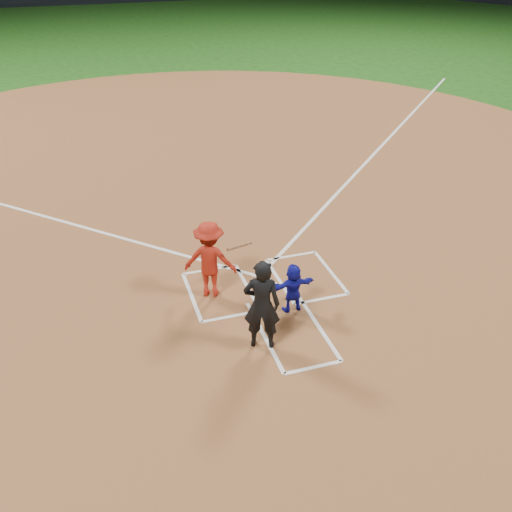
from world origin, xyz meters
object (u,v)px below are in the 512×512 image
object	(u,v)px
catcher	(293,288)
umpire	(262,305)
batter_at_plate	(210,260)
home_plate	(264,283)

from	to	relation	value
catcher	umpire	world-z (taller)	umpire
batter_at_plate	umpire	bearing A→B (deg)	-75.66
umpire	batter_at_plate	bearing A→B (deg)	-54.11
umpire	home_plate	bearing A→B (deg)	-87.87
home_plate	umpire	bearing A→B (deg)	70.58
home_plate	catcher	distance (m)	1.21
home_plate	catcher	world-z (taller)	catcher
umpire	batter_at_plate	size ratio (longest dim) A/B	1.08
home_plate	batter_at_plate	size ratio (longest dim) A/B	0.36
umpire	batter_at_plate	distance (m)	1.97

